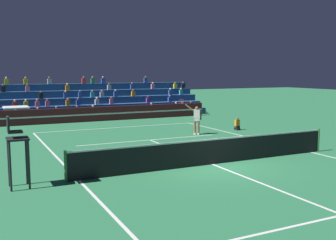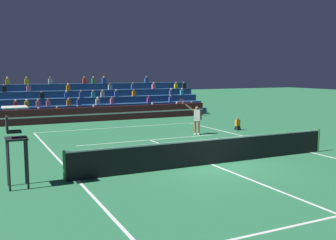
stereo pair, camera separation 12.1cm
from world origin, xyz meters
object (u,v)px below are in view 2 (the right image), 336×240
Objects in this scene: ball_kid_courtside at (238,125)px; tennis_player at (196,119)px; umpire_chair at (15,136)px; tennis_ball at (129,148)px.

ball_kid_courtside is 3.44m from tennis_player.
umpire_chair reaches higher than tennis_ball.
ball_kid_courtside is at bearing 27.62° from umpire_chair.
tennis_player reaches higher than tennis_ball.
ball_kid_courtside is (14.12, 7.39, -1.39)m from umpire_chair.
tennis_player reaches higher than ball_kid_courtside.
umpire_chair is 39.26× the size of tennis_ball.
tennis_player is at bearing -172.59° from ball_kid_courtside.
tennis_player is at bearing 25.18° from tennis_ball.
umpire_chair is 15.99m from ball_kid_courtside.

